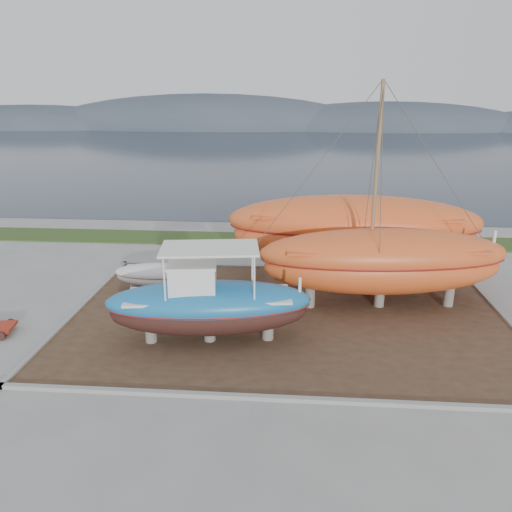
# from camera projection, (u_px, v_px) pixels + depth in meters

# --- Properties ---
(ground) EXTENTS (140.00, 140.00, 0.00)m
(ground) POSITION_uv_depth(u_px,v_px,m) (285.00, 366.00, 17.36)
(ground) COLOR gray
(ground) RESTS_ON ground
(dirt_patch) EXTENTS (18.00, 12.00, 0.06)m
(dirt_patch) POSITION_uv_depth(u_px,v_px,m) (287.00, 316.00, 21.14)
(dirt_patch) COLOR #422D1E
(dirt_patch) RESTS_ON ground
(curb_frame) EXTENTS (18.60, 12.60, 0.15)m
(curb_frame) POSITION_uv_depth(u_px,v_px,m) (287.00, 315.00, 21.13)
(curb_frame) COLOR gray
(curb_frame) RESTS_ON ground
(grass_strip) EXTENTS (44.00, 3.00, 0.08)m
(grass_strip) POSITION_uv_depth(u_px,v_px,m) (291.00, 240.00, 32.03)
(grass_strip) COLOR #284219
(grass_strip) RESTS_ON ground
(sea) EXTENTS (260.00, 100.00, 0.04)m
(sea) POSITION_uv_depth(u_px,v_px,m) (294.00, 150.00, 83.69)
(sea) COLOR #182331
(sea) RESTS_ON ground
(mountain_ridge) EXTENTS (200.00, 36.00, 20.00)m
(mountain_ridge) POSITION_uv_depth(u_px,v_px,m) (295.00, 128.00, 135.80)
(mountain_ridge) COLOR #333D49
(mountain_ridge) RESTS_ON ground
(blue_caique) EXTENTS (7.92, 3.36, 3.70)m
(blue_caique) POSITION_uv_depth(u_px,v_px,m) (209.00, 295.00, 18.47)
(blue_caique) COLOR #1B6CAA
(blue_caique) RESTS_ON dirt_patch
(white_dinghy) EXTENTS (4.20, 1.66, 1.25)m
(white_dinghy) POSITION_uv_depth(u_px,v_px,m) (159.00, 278.00, 23.69)
(white_dinghy) COLOR white
(white_dinghy) RESTS_ON dirt_patch
(orange_sailboat) EXTENTS (10.90, 4.13, 9.50)m
(orange_sailboat) POSITION_uv_depth(u_px,v_px,m) (387.00, 200.00, 20.62)
(orange_sailboat) COLOR #D85421
(orange_sailboat) RESTS_ON dirt_patch
(orange_bare_hull) EXTENTS (12.54, 3.76, 4.11)m
(orange_bare_hull) POSITION_uv_depth(u_px,v_px,m) (353.00, 238.00, 24.93)
(orange_bare_hull) COLOR #D85421
(orange_bare_hull) RESTS_ON dirt_patch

